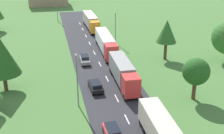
# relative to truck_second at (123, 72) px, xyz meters

# --- Properties ---
(road) EXTENTS (10.00, 140.00, 0.06)m
(road) POSITION_rel_truck_second_xyz_m (-2.19, -10.73, -2.19)
(road) COLOR #2B2B30
(road) RESTS_ON ground
(truck_second) EXTENTS (2.65, 12.25, 3.78)m
(truck_second) POSITION_rel_truck_second_xyz_m (0.00, 0.00, 0.00)
(truck_second) COLOR red
(truck_second) RESTS_ON road
(truck_third) EXTENTS (2.82, 14.85, 3.59)m
(truck_third) POSITION_rel_truck_second_xyz_m (0.36, 16.40, -0.06)
(truck_third) COLOR red
(truck_third) RESTS_ON road
(truck_fourth) EXTENTS (2.76, 13.72, 3.73)m
(truck_fourth) POSITION_rel_truck_second_xyz_m (0.13, 36.15, -0.02)
(truck_fourth) COLOR orange
(truck_fourth) RESTS_ON road
(car_third) EXTENTS (1.92, 4.63, 1.49)m
(car_third) POSITION_rel_truck_second_xyz_m (-4.95, -14.49, -1.38)
(car_third) COLOR red
(car_third) RESTS_ON road
(car_fourth) EXTENTS (2.00, 4.41, 1.45)m
(car_fourth) POSITION_rel_truck_second_xyz_m (-4.82, -1.33, -1.39)
(car_fourth) COLOR black
(car_fourth) RESTS_ON road
(car_fifth) EXTENTS (1.78, 4.06, 1.54)m
(car_fifth) POSITION_rel_truck_second_xyz_m (-4.95, 10.74, -1.36)
(car_fifth) COLOR gray
(car_fifth) RESTS_ON road
(lamppost_second) EXTENTS (0.36, 0.36, 8.01)m
(lamppost_second) POSITION_rel_truck_second_xyz_m (-8.08, -5.61, 2.26)
(lamppost_second) COLOR slate
(lamppost_second) RESTS_ON ground
(lamppost_third) EXTENTS (0.36, 0.36, 7.45)m
(lamppost_third) POSITION_rel_truck_second_xyz_m (3.72, 21.95, 1.98)
(lamppost_third) COLOR slate
(lamppost_third) RESTS_ON ground
(lamppost_fourth) EXTENTS (0.36, 0.36, 7.47)m
(lamppost_fourth) POSITION_rel_truck_second_xyz_m (-8.29, 47.28, 1.99)
(lamppost_fourth) COLOR slate
(lamppost_fourth) RESTS_ON ground
(tree_oak) EXTENTS (4.04, 4.04, 6.48)m
(tree_oak) POSITION_rel_truck_second_xyz_m (9.11, -7.17, 2.20)
(tree_oak) COLOR #513823
(tree_oak) RESTS_ON ground
(tree_birch) EXTENTS (4.04, 4.04, 8.05)m
(tree_birch) POSITION_rel_truck_second_xyz_m (11.21, 9.67, 3.53)
(tree_birch) COLOR #513823
(tree_birch) RESTS_ON ground
(tree_maple) EXTENTS (5.49, 5.49, 8.90)m
(tree_maple) POSITION_rel_truck_second_xyz_m (-18.79, 1.87, 3.63)
(tree_maple) COLOR #513823
(tree_maple) RESTS_ON ground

